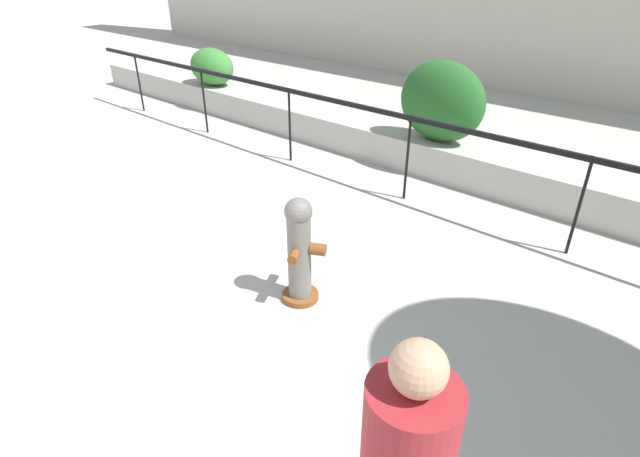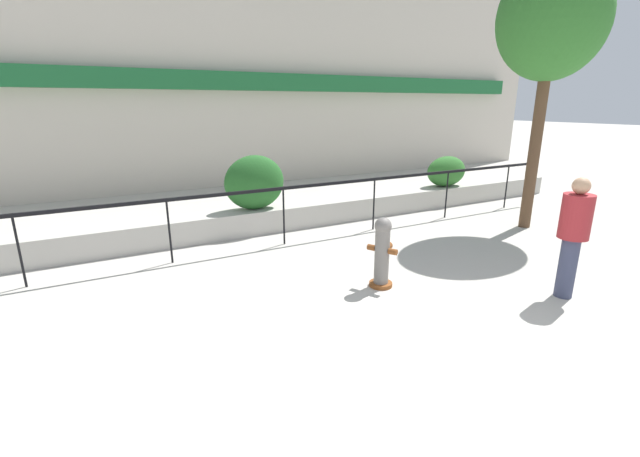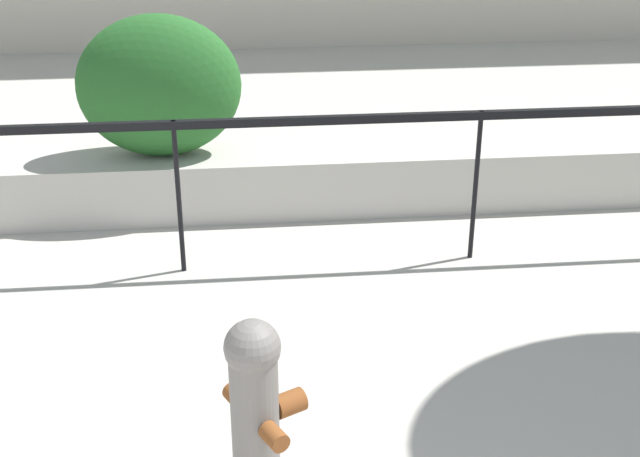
{
  "view_description": "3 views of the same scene",
  "coord_description": "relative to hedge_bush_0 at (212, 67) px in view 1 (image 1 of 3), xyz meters",
  "views": [
    {
      "loc": [
        3.17,
        -0.49,
        2.99
      ],
      "look_at": [
        0.23,
        2.89,
        0.47
      ],
      "focal_mm": 28.0,
      "sensor_mm": 36.0,
      "label": 1
    },
    {
      "loc": [
        -3.25,
        -2.49,
        2.68
      ],
      "look_at": [
        0.27,
        3.93,
        0.53
      ],
      "focal_mm": 24.0,
      "sensor_mm": 36.0,
      "label": 2
    },
    {
      "loc": [
        0.42,
        -0.94,
        3.07
      ],
      "look_at": [
        0.88,
        3.62,
        0.9
      ],
      "focal_mm": 50.0,
      "sensor_mm": 36.0,
      "label": 3
    }
  ],
  "objects": [
    {
      "name": "fire_hydrant",
      "position": [
        5.87,
        -3.66,
        -0.32
      ],
      "size": [
        0.49,
        0.47,
        1.08
      ],
      "color": "brown",
      "rests_on": "ground"
    },
    {
      "name": "hedge_bush_1",
      "position": [
        5.25,
        0.0,
        0.21
      ],
      "size": [
        1.3,
        0.66,
        1.15
      ],
      "primitive_type": "ellipsoid",
      "color": "#235B23",
      "rests_on": "planter_wall_low"
    },
    {
      "name": "planter_wall_low",
      "position": [
        5.42,
        0.0,
        -0.62
      ],
      "size": [
        18.0,
        0.7,
        0.5
      ],
      "primitive_type": "cube",
      "color": "#B7B2A8",
      "rests_on": "ground"
    },
    {
      "name": "ground_plane",
      "position": [
        5.42,
        -6.0,
        -0.87
      ],
      "size": [
        120.0,
        120.0,
        0.0
      ],
      "primitive_type": "plane",
      "color": "#B2ADA3"
    },
    {
      "name": "hedge_bush_0",
      "position": [
        0.0,
        0.0,
        0.0
      ],
      "size": [
        1.09,
        0.7,
        0.74
      ],
      "primitive_type": "ellipsoid",
      "color": "#387F33",
      "rests_on": "planter_wall_low"
    },
    {
      "name": "fence_railing_segment",
      "position": [
        5.42,
        -1.1,
        0.15
      ],
      "size": [
        15.0,
        0.05,
        1.15
      ],
      "color": "black",
      "rests_on": "ground"
    }
  ]
}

